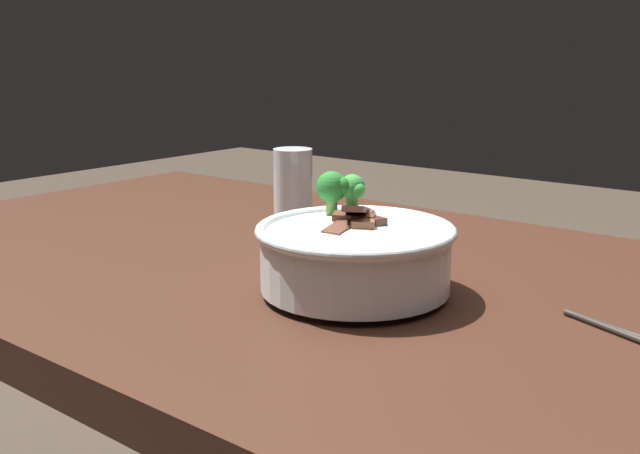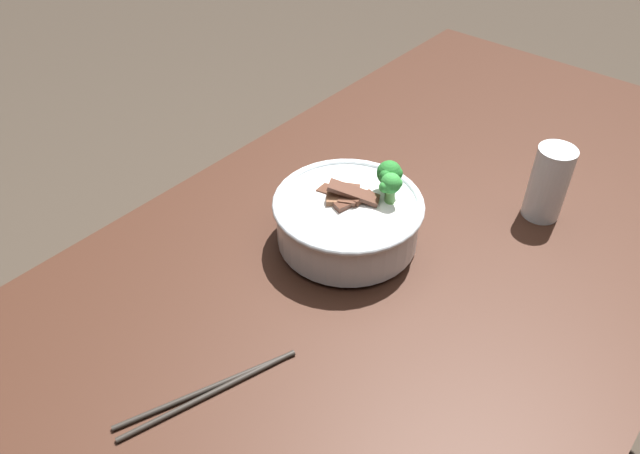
{
  "view_description": "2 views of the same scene",
  "coord_description": "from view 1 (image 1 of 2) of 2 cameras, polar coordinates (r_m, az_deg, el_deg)",
  "views": [
    {
      "loc": [
        0.61,
        -0.74,
        1.04
      ],
      "look_at": [
        0.1,
        -0.08,
        0.84
      ],
      "focal_mm": 41.11,
      "sensor_mm": 36.0,
      "label": 1
    },
    {
      "loc": [
        0.72,
        0.36,
        1.4
      ],
      "look_at": [
        0.19,
        -0.09,
        0.81
      ],
      "focal_mm": 33.77,
      "sensor_mm": 36.0,
      "label": 2
    }
  ],
  "objects": [
    {
      "name": "drinking_glass",
      "position": [
        1.16,
        -2.11,
        2.53
      ],
      "size": [
        0.06,
        0.06,
        0.13
      ],
      "color": "white",
      "rests_on": "dining_table"
    },
    {
      "name": "dining_table",
      "position": [
        1.03,
        -1.57,
        -8.32
      ],
      "size": [
        1.41,
        0.8,
        0.76
      ],
      "color": "#381E14",
      "rests_on": "ground"
    },
    {
      "name": "rice_bowl",
      "position": [
        0.85,
        2.74,
        -1.76
      ],
      "size": [
        0.23,
        0.23,
        0.14
      ],
      "color": "silver",
      "rests_on": "dining_table"
    }
  ]
}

